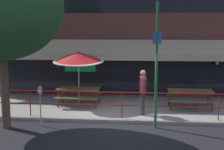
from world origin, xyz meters
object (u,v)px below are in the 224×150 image
(pedestrian_walking, at_px, (143,90))
(parking_meter_near, at_px, (40,94))
(picnic_table_left, at_px, (79,92))
(picnic_table_centre, at_px, (190,94))
(patio_umbrella_left, at_px, (78,57))
(street_sign_pole, at_px, (156,64))

(pedestrian_walking, relative_size, parking_meter_near, 1.20)
(picnic_table_left, height_order, parking_meter_near, parking_meter_near)
(picnic_table_left, xyz_separation_m, parking_meter_near, (-0.81, -2.62, 0.44))
(parking_meter_near, bearing_deg, picnic_table_centre, 24.90)
(patio_umbrella_left, relative_size, parking_meter_near, 1.69)
(picnic_table_centre, relative_size, patio_umbrella_left, 0.75)
(picnic_table_left, height_order, patio_umbrella_left, patio_umbrella_left)
(picnic_table_centre, height_order, patio_umbrella_left, patio_umbrella_left)
(picnic_table_left, bearing_deg, picnic_table_centre, -1.05)
(picnic_table_left, relative_size, parking_meter_near, 1.27)
(picnic_table_centre, bearing_deg, parking_meter_near, -155.10)
(picnic_table_left, height_order, picnic_table_centre, same)
(picnic_table_left, bearing_deg, street_sign_pole, -38.20)
(picnic_table_centre, xyz_separation_m, pedestrian_walking, (-1.94, -1.08, 0.35))
(pedestrian_walking, bearing_deg, picnic_table_left, 156.77)
(patio_umbrella_left, height_order, street_sign_pole, street_sign_pole)
(street_sign_pole, bearing_deg, pedestrian_walking, 108.07)
(picnic_table_left, xyz_separation_m, picnic_table_centre, (4.65, -0.09, 0.00))
(picnic_table_left, bearing_deg, parking_meter_near, -107.19)
(patio_umbrella_left, bearing_deg, picnic_table_centre, -2.07)
(parking_meter_near, height_order, street_sign_pole, street_sign_pole)
(picnic_table_centre, relative_size, pedestrian_walking, 1.05)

